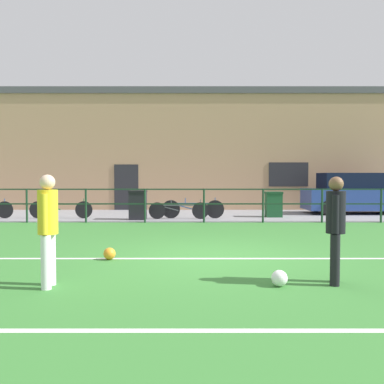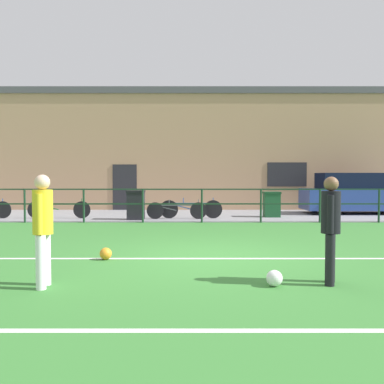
{
  "view_description": "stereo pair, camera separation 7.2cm",
  "coord_description": "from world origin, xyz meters",
  "px_view_note": "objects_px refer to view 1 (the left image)",
  "views": [
    {
      "loc": [
        -0.41,
        -8.02,
        1.59
      ],
      "look_at": [
        -0.38,
        4.37,
        1.1
      ],
      "focal_mm": 38.88,
      "sensor_mm": 36.0,
      "label": 1
    },
    {
      "loc": [
        -0.33,
        -8.02,
        1.59
      ],
      "look_at": [
        -0.38,
        4.37,
        1.1
      ],
      "focal_mm": 38.88,
      "sensor_mm": 36.0,
      "label": 2
    }
  ],
  "objects_px": {
    "player_striker": "(47,223)",
    "bicycle_parked_3": "(192,209)",
    "soccer_ball_match": "(278,278)",
    "bicycle_parked_2": "(178,210)",
    "trash_bin_0": "(137,205)",
    "trash_bin_1": "(273,204)",
    "player_goalkeeper": "(335,223)",
    "bicycle_parked_0": "(60,209)",
    "parked_car_red": "(355,194)",
    "soccer_ball_spare": "(109,254)"
  },
  "relations": [
    {
      "from": "soccer_ball_spare",
      "to": "bicycle_parked_0",
      "type": "xyz_separation_m",
      "value": [
        -3.27,
        7.43,
        0.24
      ]
    },
    {
      "from": "trash_bin_1",
      "to": "player_goalkeeper",
      "type": "bearing_deg",
      "value": -95.9
    },
    {
      "from": "soccer_ball_match",
      "to": "bicycle_parked_2",
      "type": "bearing_deg",
      "value": 100.84
    },
    {
      "from": "player_goalkeeper",
      "to": "trash_bin_0",
      "type": "xyz_separation_m",
      "value": [
        -4.03,
        8.77,
        -0.35
      ]
    },
    {
      "from": "player_goalkeeper",
      "to": "player_striker",
      "type": "relative_size",
      "value": 0.98
    },
    {
      "from": "trash_bin_0",
      "to": "trash_bin_1",
      "type": "distance_m",
      "value": 5.13
    },
    {
      "from": "soccer_ball_match",
      "to": "trash_bin_1",
      "type": "relative_size",
      "value": 0.24
    },
    {
      "from": "trash_bin_1",
      "to": "parked_car_red",
      "type": "bearing_deg",
      "value": 21.07
    },
    {
      "from": "bicycle_parked_2",
      "to": "trash_bin_1",
      "type": "xyz_separation_m",
      "value": [
        3.59,
        0.77,
        0.17
      ]
    },
    {
      "from": "parked_car_red",
      "to": "bicycle_parked_3",
      "type": "relative_size",
      "value": 1.87
    },
    {
      "from": "bicycle_parked_3",
      "to": "trash_bin_1",
      "type": "relative_size",
      "value": 2.39
    },
    {
      "from": "soccer_ball_spare",
      "to": "bicycle_parked_3",
      "type": "relative_size",
      "value": 0.1
    },
    {
      "from": "bicycle_parked_0",
      "to": "bicycle_parked_2",
      "type": "bearing_deg",
      "value": -3.15
    },
    {
      "from": "parked_car_red",
      "to": "bicycle_parked_0",
      "type": "xyz_separation_m",
      "value": [
        -11.62,
        -1.95,
        -0.46
      ]
    },
    {
      "from": "player_striker",
      "to": "parked_car_red",
      "type": "height_order",
      "value": "parked_car_red"
    },
    {
      "from": "soccer_ball_match",
      "to": "trash_bin_0",
      "type": "bearing_deg",
      "value": 109.7
    },
    {
      "from": "player_striker",
      "to": "bicycle_parked_3",
      "type": "distance_m",
      "value": 9.61
    },
    {
      "from": "soccer_ball_spare",
      "to": "player_goalkeeper",
      "type": "bearing_deg",
      "value": -25.57
    },
    {
      "from": "parked_car_red",
      "to": "bicycle_parked_0",
      "type": "distance_m",
      "value": 11.79
    },
    {
      "from": "player_striker",
      "to": "trash_bin_1",
      "type": "xyz_separation_m",
      "value": [
        5.14,
        9.89,
        -0.41
      ]
    },
    {
      "from": "bicycle_parked_2",
      "to": "bicycle_parked_0",
      "type": "bearing_deg",
      "value": 176.85
    },
    {
      "from": "soccer_ball_spare",
      "to": "bicycle_parked_2",
      "type": "xyz_separation_m",
      "value": [
        1.07,
        7.19,
        0.22
      ]
    },
    {
      "from": "bicycle_parked_0",
      "to": "trash_bin_1",
      "type": "xyz_separation_m",
      "value": [
        7.93,
        0.53,
        0.15
      ]
    },
    {
      "from": "soccer_ball_spare",
      "to": "bicycle_parked_2",
      "type": "distance_m",
      "value": 7.28
    },
    {
      "from": "player_striker",
      "to": "soccer_ball_match",
      "type": "xyz_separation_m",
      "value": [
        3.3,
        0.04,
        -0.79
      ]
    },
    {
      "from": "soccer_ball_match",
      "to": "bicycle_parked_2",
      "type": "xyz_separation_m",
      "value": [
        -1.74,
        9.08,
        0.22
      ]
    },
    {
      "from": "bicycle_parked_3",
      "to": "trash_bin_1",
      "type": "bearing_deg",
      "value": 9.8
    },
    {
      "from": "player_striker",
      "to": "soccer_ball_match",
      "type": "bearing_deg",
      "value": 87.57
    },
    {
      "from": "soccer_ball_match",
      "to": "bicycle_parked_0",
      "type": "bearing_deg",
      "value": 123.12
    },
    {
      "from": "soccer_ball_match",
      "to": "bicycle_parked_2",
      "type": "height_order",
      "value": "bicycle_parked_2"
    },
    {
      "from": "player_striker",
      "to": "trash_bin_1",
      "type": "height_order",
      "value": "player_striker"
    },
    {
      "from": "bicycle_parked_2",
      "to": "bicycle_parked_3",
      "type": "height_order",
      "value": "bicycle_parked_3"
    },
    {
      "from": "soccer_ball_spare",
      "to": "bicycle_parked_3",
      "type": "height_order",
      "value": "bicycle_parked_3"
    },
    {
      "from": "player_goalkeeper",
      "to": "bicycle_parked_2",
      "type": "distance_m",
      "value": 9.32
    },
    {
      "from": "player_goalkeeper",
      "to": "parked_car_red",
      "type": "xyz_separation_m",
      "value": [
        4.7,
        11.13,
        -0.08
      ]
    },
    {
      "from": "player_goalkeeper",
      "to": "bicycle_parked_0",
      "type": "relative_size",
      "value": 0.68
    },
    {
      "from": "soccer_ball_spare",
      "to": "bicycle_parked_3",
      "type": "distance_m",
      "value": 7.61
    },
    {
      "from": "player_goalkeeper",
      "to": "bicycle_parked_0",
      "type": "bearing_deg",
      "value": 57.51
    },
    {
      "from": "parked_car_red",
      "to": "bicycle_parked_0",
      "type": "height_order",
      "value": "parked_car_red"
    },
    {
      "from": "bicycle_parked_2",
      "to": "bicycle_parked_3",
      "type": "xyz_separation_m",
      "value": [
        0.52,
        0.24,
        0.03
      ]
    },
    {
      "from": "bicycle_parked_3",
      "to": "trash_bin_0",
      "type": "xyz_separation_m",
      "value": [
        -1.97,
        -0.41,
        0.18
      ]
    },
    {
      "from": "player_striker",
      "to": "parked_car_red",
      "type": "xyz_separation_m",
      "value": [
        8.83,
        11.32,
        -0.1
      ]
    },
    {
      "from": "soccer_ball_match",
      "to": "trash_bin_1",
      "type": "xyz_separation_m",
      "value": [
        1.85,
        9.85,
        0.39
      ]
    },
    {
      "from": "soccer_ball_spare",
      "to": "bicycle_parked_0",
      "type": "height_order",
      "value": "bicycle_parked_0"
    },
    {
      "from": "bicycle_parked_3",
      "to": "bicycle_parked_0",
      "type": "bearing_deg",
      "value": 180.0
    },
    {
      "from": "trash_bin_1",
      "to": "soccer_ball_match",
      "type": "bearing_deg",
      "value": -100.62
    },
    {
      "from": "player_striker",
      "to": "bicycle_parked_3",
      "type": "relative_size",
      "value": 0.7
    },
    {
      "from": "player_striker",
      "to": "bicycle_parked_3",
      "type": "bearing_deg",
      "value": 164.37
    },
    {
      "from": "parked_car_red",
      "to": "trash_bin_1",
      "type": "relative_size",
      "value": 4.48
    },
    {
      "from": "soccer_ball_match",
      "to": "bicycle_parked_3",
      "type": "height_order",
      "value": "bicycle_parked_3"
    }
  ]
}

